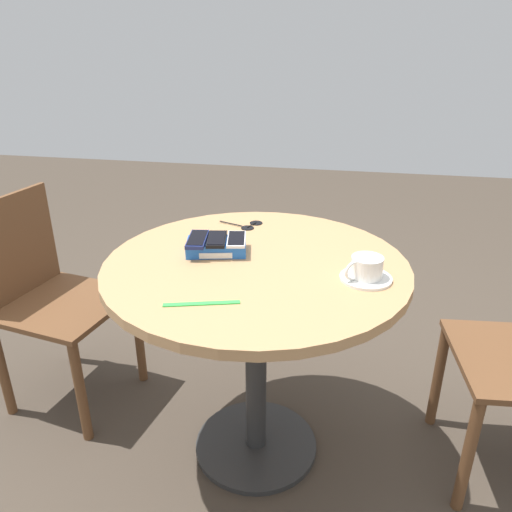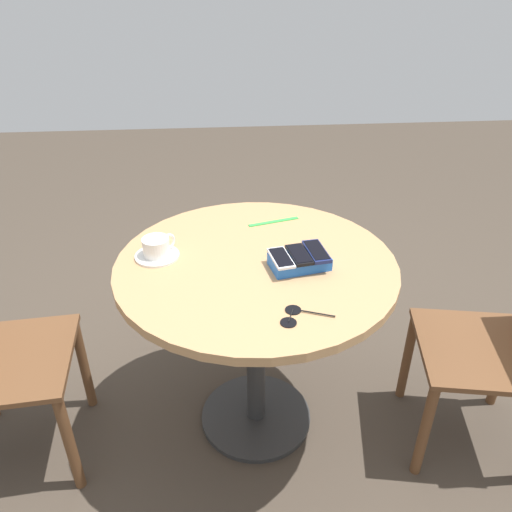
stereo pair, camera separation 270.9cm
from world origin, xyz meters
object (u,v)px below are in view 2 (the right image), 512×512
at_px(phone_box, 299,262).
at_px(coffee_cup, 157,246).
at_px(phone_white, 281,258).
at_px(lanyard_strap, 274,222).
at_px(phone_black, 299,255).
at_px(phone_navy, 316,251).
at_px(chair_far_side, 501,348).
at_px(saucer, 157,256).
at_px(round_table, 256,295).
at_px(sunglasses, 294,316).

relative_size(phone_box, coffee_cup, 1.89).
bearing_deg(phone_white, lanyard_strap, -92.78).
height_order(phone_black, coffee_cup, coffee_cup).
xyz_separation_m(phone_box, phone_navy, (-0.06, -0.01, 0.03)).
bearing_deg(phone_navy, chair_far_side, 169.12).
bearing_deg(lanyard_strap, phone_navy, 108.19).
bearing_deg(saucer, phone_navy, 170.22).
bearing_deg(phone_white, saucer, -16.34).
bearing_deg(lanyard_strap, phone_black, 97.64).
relative_size(phone_box, chair_far_side, 0.24).
distance_m(round_table, phone_navy, 0.26).
bearing_deg(phone_white, round_table, -39.28).
xyz_separation_m(saucer, coffee_cup, (-0.00, -0.00, 0.03)).
height_order(phone_box, lanyard_strap, phone_box).
distance_m(phone_navy, lanyard_strap, 0.32).
distance_m(phone_white, lanyard_strap, 0.34).
distance_m(round_table, saucer, 0.35).
height_order(phone_black, sunglasses, phone_black).
bearing_deg(chair_far_side, sunglasses, 10.96).
height_order(phone_white, chair_far_side, chair_far_side).
height_order(phone_white, lanyard_strap, phone_white).
relative_size(coffee_cup, sunglasses, 0.68).
height_order(phone_navy, chair_far_side, chair_far_side).
xyz_separation_m(phone_navy, phone_black, (0.06, 0.01, -0.00)).
relative_size(coffee_cup, lanyard_strap, 0.54).
distance_m(round_table, sunglasses, 0.34).
distance_m(coffee_cup, lanyard_strap, 0.46).
height_order(coffee_cup, chair_far_side, chair_far_side).
distance_m(phone_box, chair_far_side, 0.76).
bearing_deg(sunglasses, chair_far_side, -169.04).
height_order(phone_black, phone_white, phone_black).
bearing_deg(lanyard_strap, chair_far_side, 149.75).
xyz_separation_m(saucer, lanyard_strap, (-0.41, -0.22, -0.00)).
bearing_deg(phone_navy, phone_white, 13.29).
height_order(phone_box, phone_navy, phone_navy).
bearing_deg(phone_navy, phone_black, 13.71).
distance_m(phone_white, sunglasses, 0.24).
height_order(lanyard_strap, chair_far_side, chair_far_side).
bearing_deg(phone_box, chair_far_side, 171.10).
relative_size(phone_navy, coffee_cup, 1.36).
relative_size(round_table, phone_black, 6.85).
xyz_separation_m(phone_box, lanyard_strap, (0.04, -0.32, -0.02)).
distance_m(phone_black, sunglasses, 0.26).
distance_m(phone_box, sunglasses, 0.26).
xyz_separation_m(round_table, sunglasses, (-0.08, 0.30, 0.13)).
bearing_deg(coffee_cup, saucer, 40.01).
relative_size(lanyard_strap, chair_far_side, 0.24).
xyz_separation_m(saucer, chair_far_side, (-1.14, 0.21, -0.30)).
bearing_deg(coffee_cup, phone_navy, 169.99).
xyz_separation_m(round_table, lanyard_strap, (-0.09, -0.27, 0.13)).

